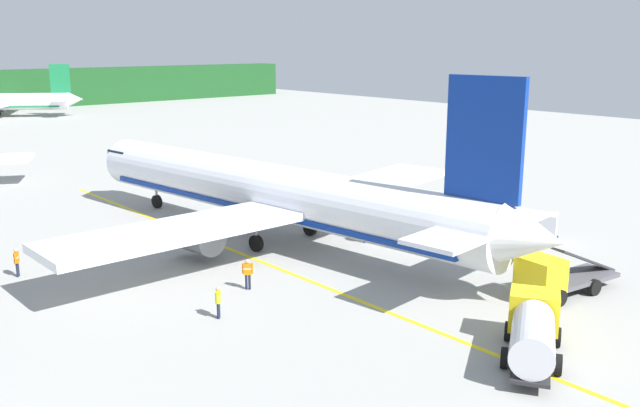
{
  "coord_description": "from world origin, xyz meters",
  "views": [
    {
      "loc": [
        -4.3,
        -22.69,
        13.58
      ],
      "look_at": [
        24.52,
        10.61,
        3.22
      ],
      "focal_mm": 38.74,
      "sensor_mm": 36.0,
      "label": 1
    }
  ],
  "objects_px": {
    "service_truck_baggage": "(533,330)",
    "service_truck_fuel": "(555,276)",
    "airliner_foreground": "(274,193)",
    "crew_loader_right": "(365,228)",
    "crew_loader_left": "(17,260)",
    "cargo_container_near": "(546,228)",
    "crew_marshaller": "(218,300)",
    "cargo_container_mid": "(409,231)",
    "crew_supervisor": "(248,272)"
  },
  "relations": [
    {
      "from": "service_truck_baggage",
      "to": "service_truck_fuel",
      "type": "bearing_deg",
      "value": 24.66
    },
    {
      "from": "airliner_foreground",
      "to": "crew_loader_right",
      "type": "relative_size",
      "value": 24.03
    },
    {
      "from": "service_truck_fuel",
      "to": "service_truck_baggage",
      "type": "distance_m",
      "value": 8.48
    },
    {
      "from": "airliner_foreground",
      "to": "crew_loader_left",
      "type": "bearing_deg",
      "value": 166.47
    },
    {
      "from": "service_truck_baggage",
      "to": "crew_loader_left",
      "type": "bearing_deg",
      "value": 117.04
    },
    {
      "from": "airliner_foreground",
      "to": "cargo_container_near",
      "type": "relative_size",
      "value": 19.22
    },
    {
      "from": "cargo_container_near",
      "to": "crew_marshaller",
      "type": "xyz_separation_m",
      "value": [
        -24.68,
        3.25,
        0.0
      ]
    },
    {
      "from": "crew_loader_left",
      "to": "cargo_container_mid",
      "type": "bearing_deg",
      "value": -25.0
    },
    {
      "from": "service_truck_fuel",
      "to": "crew_loader_left",
      "type": "height_order",
      "value": "service_truck_fuel"
    },
    {
      "from": "cargo_container_mid",
      "to": "crew_loader_left",
      "type": "bearing_deg",
      "value": 155.0
    },
    {
      "from": "crew_marshaller",
      "to": "crew_loader_right",
      "type": "relative_size",
      "value": 0.97
    },
    {
      "from": "service_truck_baggage",
      "to": "crew_marshaller",
      "type": "relative_size",
      "value": 3.84
    },
    {
      "from": "crew_loader_left",
      "to": "crew_supervisor",
      "type": "bearing_deg",
      "value": -49.79
    },
    {
      "from": "service_truck_fuel",
      "to": "crew_loader_right",
      "type": "bearing_deg",
      "value": 91.93
    },
    {
      "from": "service_truck_fuel",
      "to": "crew_loader_left",
      "type": "relative_size",
      "value": 4.07
    },
    {
      "from": "service_truck_baggage",
      "to": "crew_marshaller",
      "type": "height_order",
      "value": "service_truck_baggage"
    },
    {
      "from": "cargo_container_near",
      "to": "crew_loader_right",
      "type": "bearing_deg",
      "value": 140.28
    },
    {
      "from": "airliner_foreground",
      "to": "crew_marshaller",
      "type": "height_order",
      "value": "airliner_foreground"
    },
    {
      "from": "cargo_container_near",
      "to": "crew_marshaller",
      "type": "height_order",
      "value": "cargo_container_near"
    },
    {
      "from": "service_truck_baggage",
      "to": "crew_loader_left",
      "type": "xyz_separation_m",
      "value": [
        -13.32,
        26.1,
        -0.37
      ]
    },
    {
      "from": "cargo_container_near",
      "to": "crew_loader_right",
      "type": "xyz_separation_m",
      "value": [
        -9.68,
        8.04,
        0.04
      ]
    },
    {
      "from": "crew_loader_right",
      "to": "crew_supervisor",
      "type": "relative_size",
      "value": 0.98
    },
    {
      "from": "crew_marshaller",
      "to": "crew_supervisor",
      "type": "bearing_deg",
      "value": 34.82
    },
    {
      "from": "service_truck_baggage",
      "to": "crew_supervisor",
      "type": "xyz_separation_m",
      "value": [
        -4.26,
        15.38,
        -0.35
      ]
    },
    {
      "from": "crew_loader_right",
      "to": "crew_supervisor",
      "type": "bearing_deg",
      "value": -168.46
    },
    {
      "from": "crew_loader_right",
      "to": "crew_loader_left",
      "type": "bearing_deg",
      "value": 157.83
    },
    {
      "from": "airliner_foreground",
      "to": "crew_supervisor",
      "type": "bearing_deg",
      "value": -136.04
    },
    {
      "from": "crew_supervisor",
      "to": "crew_loader_left",
      "type": "bearing_deg",
      "value": 130.21
    },
    {
      "from": "airliner_foreground",
      "to": "service_truck_baggage",
      "type": "bearing_deg",
      "value": -97.25
    },
    {
      "from": "cargo_container_mid",
      "to": "crew_loader_right",
      "type": "xyz_separation_m",
      "value": [
        -2.1,
        2.19,
        0.15
      ]
    },
    {
      "from": "service_truck_fuel",
      "to": "service_truck_baggage",
      "type": "bearing_deg",
      "value": -155.34
    },
    {
      "from": "cargo_container_near",
      "to": "cargo_container_mid",
      "type": "height_order",
      "value": "cargo_container_near"
    },
    {
      "from": "cargo_container_mid",
      "to": "crew_loader_right",
      "type": "relative_size",
      "value": 1.35
    },
    {
      "from": "airliner_foreground",
      "to": "service_truck_baggage",
      "type": "relative_size",
      "value": 6.46
    },
    {
      "from": "cargo_container_near",
      "to": "crew_loader_left",
      "type": "bearing_deg",
      "value": 151.49
    },
    {
      "from": "crew_loader_left",
      "to": "crew_loader_right",
      "type": "distance_m",
      "value": 22.19
    },
    {
      "from": "cargo_container_near",
      "to": "crew_loader_right",
      "type": "distance_m",
      "value": 12.59
    },
    {
      "from": "service_truck_baggage",
      "to": "cargo_container_near",
      "type": "xyz_separation_m",
      "value": [
        16.91,
        9.68,
        -0.41
      ]
    },
    {
      "from": "crew_supervisor",
      "to": "service_truck_fuel",
      "type": "bearing_deg",
      "value": -44.7
    },
    {
      "from": "airliner_foreground",
      "to": "cargo_container_near",
      "type": "distance_m",
      "value": 19.0
    },
    {
      "from": "airliner_foreground",
      "to": "crew_supervisor",
      "type": "distance_m",
      "value": 10.12
    },
    {
      "from": "airliner_foreground",
      "to": "crew_marshaller",
      "type": "relative_size",
      "value": 24.81
    },
    {
      "from": "service_truck_baggage",
      "to": "cargo_container_mid",
      "type": "distance_m",
      "value": 18.13
    },
    {
      "from": "cargo_container_near",
      "to": "cargo_container_mid",
      "type": "distance_m",
      "value": 9.58
    },
    {
      "from": "crew_loader_right",
      "to": "airliner_foreground",
      "type": "bearing_deg",
      "value": 134.45
    },
    {
      "from": "cargo_container_mid",
      "to": "crew_loader_left",
      "type": "height_order",
      "value": "cargo_container_mid"
    },
    {
      "from": "crew_supervisor",
      "to": "crew_loader_right",
      "type": "bearing_deg",
      "value": 11.54
    },
    {
      "from": "service_truck_fuel",
      "to": "cargo_container_near",
      "type": "xyz_separation_m",
      "value": [
        9.2,
        6.14,
        -0.18
      ]
    },
    {
      "from": "cargo_container_near",
      "to": "crew_supervisor",
      "type": "xyz_separation_m",
      "value": [
        -21.17,
        5.7,
        0.06
      ]
    },
    {
      "from": "crew_marshaller",
      "to": "crew_loader_left",
      "type": "xyz_separation_m",
      "value": [
        -5.55,
        13.16,
        0.03
      ]
    }
  ]
}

